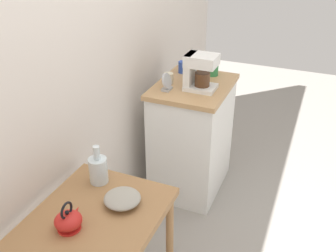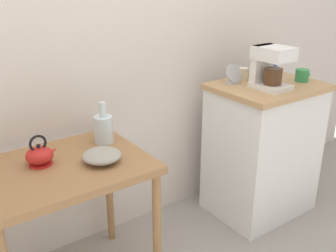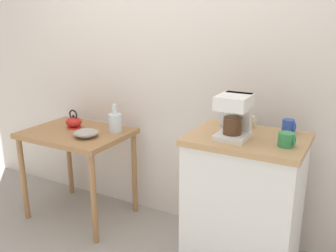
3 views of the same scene
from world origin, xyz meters
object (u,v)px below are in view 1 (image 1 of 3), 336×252
object	(u,v)px
coffee_maker	(198,70)
mug_small_cream	(169,78)
glass_carafe_vase	(98,169)
mug_tall_green	(213,70)
bowl_stoneware	(122,199)
table_clock	(167,83)
mug_blue	(183,67)
teakettle	(68,220)

from	to	relation	value
coffee_maker	mug_small_cream	size ratio (longest dim) A/B	3.34
glass_carafe_vase	mug_tall_green	world-z (taller)	mug_tall_green
coffee_maker	bowl_stoneware	bearing A→B (deg)	179.87
coffee_maker	table_clock	xyz separation A→B (m)	(-0.11, 0.20, -0.08)
bowl_stoneware	mug_blue	distance (m)	1.46
teakettle	glass_carafe_vase	xyz separation A→B (m)	(0.37, 0.06, 0.03)
glass_carafe_vase	bowl_stoneware	bearing A→B (deg)	-119.21
teakettle	mug_tall_green	xyz separation A→B (m)	(1.71, -0.17, 0.17)
glass_carafe_vase	mug_small_cream	size ratio (longest dim) A/B	2.90
mug_small_cream	coffee_maker	bearing A→B (deg)	-95.51
bowl_stoneware	teakettle	distance (m)	0.29
glass_carafe_vase	mug_small_cream	distance (m)	1.07
bowl_stoneware	teakettle	bearing A→B (deg)	150.06
mug_tall_green	table_clock	size ratio (longest dim) A/B	0.73
mug_tall_green	table_clock	distance (m)	0.47
teakettle	mug_small_cream	distance (m)	1.44
teakettle	mug_blue	distance (m)	1.69
coffee_maker	mug_blue	size ratio (longest dim) A/B	2.83
mug_small_cream	mug_blue	bearing A→B (deg)	-4.67
mug_blue	mug_tall_green	size ratio (longest dim) A/B	0.98
glass_carafe_vase	mug_small_cream	world-z (taller)	mug_small_cream
mug_tall_green	mug_blue	bearing A→B (deg)	98.31
bowl_stoneware	mug_small_cream	size ratio (longest dim) A/B	2.42
glass_carafe_vase	table_clock	xyz separation A→B (m)	(0.93, -0.01, 0.16)
glass_carafe_vase	table_clock	world-z (taller)	table_clock
teakettle	bowl_stoneware	bearing A→B (deg)	-29.94
teakettle	table_clock	bearing A→B (deg)	2.24
mug_small_cream	glass_carafe_vase	bearing A→B (deg)	-178.53
coffee_maker	glass_carafe_vase	bearing A→B (deg)	168.43
mug_blue	teakettle	bearing A→B (deg)	-177.56
teakettle	coffee_maker	distance (m)	1.44
coffee_maker	mug_small_cream	distance (m)	0.26
glass_carafe_vase	mug_tall_green	distance (m)	1.37
teakettle	glass_carafe_vase	size ratio (longest dim) A/B	0.71
bowl_stoneware	teakettle	xyz separation A→B (m)	(-0.25, 0.14, 0.02)
bowl_stoneware	glass_carafe_vase	world-z (taller)	glass_carafe_vase
mug_small_cream	table_clock	distance (m)	0.14
table_clock	teakettle	bearing A→B (deg)	-177.76
bowl_stoneware	mug_small_cream	xyz separation A→B (m)	(1.18, 0.24, 0.19)
teakettle	mug_blue	size ratio (longest dim) A/B	1.74
coffee_maker	table_clock	size ratio (longest dim) A/B	2.03
teakettle	coffee_maker	xyz separation A→B (m)	(1.40, -0.15, 0.27)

